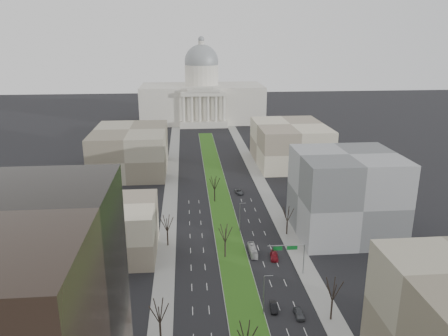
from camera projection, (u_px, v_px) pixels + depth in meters
ground at (220, 201)px, 152.84m from camera, size 600.00×600.00×0.00m
median at (221, 202)px, 151.85m from camera, size 8.00×222.03×0.20m
sidewalk_left at (168, 234)px, 127.52m from camera, size 5.00×330.00×0.15m
sidewalk_right at (285, 230)px, 130.51m from camera, size 5.00×330.00×0.15m
capitol at (202, 97)px, 290.49m from camera, size 80.00×46.00×55.00m
building_beige_left at (106, 229)px, 114.65m from camera, size 26.00×22.00×14.00m
building_grey_right at (346, 194)px, 125.56m from camera, size 28.00×26.00×24.00m
building_far_left at (131, 150)px, 185.30m from camera, size 30.00×40.00×18.00m
building_far_right at (290, 144)px, 196.04m from camera, size 30.00×40.00×18.00m
tree_left_mid at (159, 311)px, 80.77m from camera, size 5.40×5.40×9.72m
tree_left_far at (167, 223)px, 118.90m from camera, size 5.28×5.28×9.50m
tree_right_mid at (333, 289)px, 87.47m from camera, size 5.52×5.52×9.94m
tree_right_far at (288, 214)px, 125.74m from camera, size 5.04×5.04×9.07m
tree_median_a at (247, 335)px, 74.45m from camera, size 5.40×5.40×9.72m
tree_median_b at (225, 233)px, 112.53m from camera, size 5.40×5.40×9.72m
tree_median_c at (215, 183)px, 150.62m from camera, size 5.40×5.40×9.72m
streetlamp_median_b at (264, 294)px, 89.86m from camera, size 1.90×0.20×9.16m
streetlamp_median_c at (240, 217)px, 127.95m from camera, size 1.90×0.20×9.16m
mast_arm_signs at (293, 252)px, 104.62m from camera, size 9.12×0.24×8.09m
car_grey_near at (299, 313)px, 90.41m from camera, size 1.69×4.19×1.43m
car_black at (274, 307)px, 92.60m from camera, size 1.83×4.24×1.36m
car_red at (274, 256)px, 113.77m from camera, size 2.65×5.14×1.43m
car_grey_far at (239, 192)px, 160.42m from camera, size 3.05×5.18×1.35m
box_van at (253, 250)px, 116.17m from camera, size 1.74×7.38×2.06m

